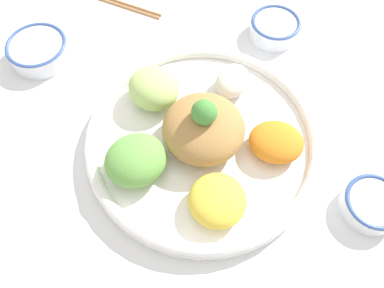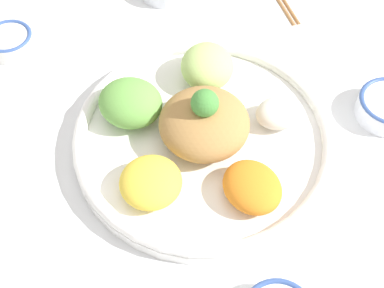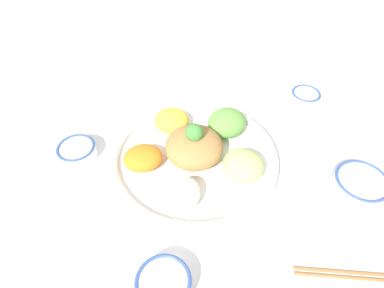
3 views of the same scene
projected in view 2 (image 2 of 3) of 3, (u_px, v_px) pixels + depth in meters
ground_plane at (193, 129)px, 0.84m from camera, size 2.40×2.40×0.00m
salad_platter at (201, 133)px, 0.80m from camera, size 0.39×0.39×0.12m
rice_bowl_blue at (10, 41)px, 0.92m from camera, size 0.08×0.08×0.03m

